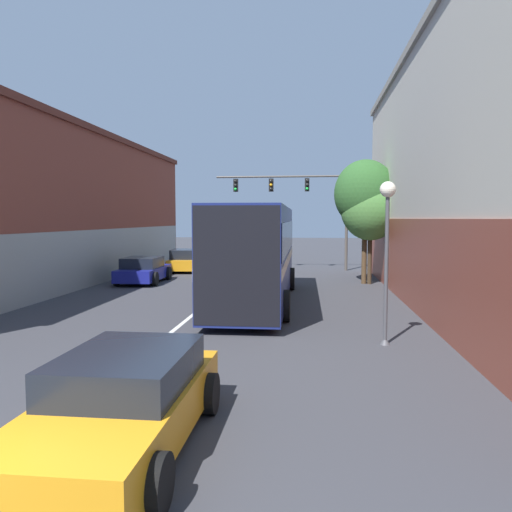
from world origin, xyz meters
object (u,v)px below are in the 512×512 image
(street_tree_near, at_px, (371,208))
(street_tree_far, at_px, (365,194))
(parked_car_left_mid, at_px, (143,270))
(street_lamp, at_px, (387,235))
(hatchback_foreground, at_px, (123,403))
(parked_car_left_near, at_px, (186,261))
(bus, at_px, (256,249))
(traffic_signal_gantry, at_px, (301,197))

(street_tree_near, bearing_deg, street_tree_far, 163.03)
(parked_car_left_mid, bearing_deg, street_lamp, -139.12)
(parked_car_left_mid, relative_size, street_tree_near, 0.76)
(hatchback_foreground, xyz_separation_m, parked_car_left_near, (-5.04, 23.14, -0.01))
(parked_car_left_mid, relative_size, street_tree_far, 0.67)
(parked_car_left_near, bearing_deg, bus, -158.84)
(traffic_signal_gantry, bearing_deg, parked_car_left_near, -168.13)
(bus, height_order, hatchback_foreground, bus)
(hatchback_foreground, xyz_separation_m, street_tree_near, (5.43, 18.27, 3.08))
(parked_car_left_mid, bearing_deg, parked_car_left_near, -8.87)
(street_lamp, relative_size, street_tree_far, 0.68)
(parked_car_left_mid, height_order, street_tree_near, street_tree_near)
(parked_car_left_near, xyz_separation_m, street_lamp, (9.51, -16.87, 2.17))
(bus, height_order, street_lamp, street_lamp)
(bus, distance_m, hatchback_foreground, 12.38)
(bus, distance_m, street_tree_near, 7.93)
(traffic_signal_gantry, bearing_deg, street_tree_far, -62.70)
(street_tree_near, xyz_separation_m, street_tree_far, (-0.26, 0.08, 0.67))
(bus, bearing_deg, parked_car_left_mid, 49.50)
(street_lamp, bearing_deg, traffic_signal_gantry, 97.87)
(parked_car_left_mid, relative_size, street_lamp, 0.98)
(street_tree_far, bearing_deg, bus, -127.62)
(street_lamp, bearing_deg, parked_car_left_near, 119.41)
(bus, bearing_deg, street_lamp, -147.41)
(parked_car_left_mid, distance_m, street_tree_far, 11.61)
(street_lamp, bearing_deg, street_tree_far, 86.69)
(traffic_signal_gantry, bearing_deg, street_tree_near, -61.17)
(parked_car_left_mid, height_order, traffic_signal_gantry, traffic_signal_gantry)
(hatchback_foreground, bearing_deg, parked_car_left_near, 12.36)
(bus, xyz_separation_m, traffic_signal_gantry, (1.44, 12.32, 2.53))
(hatchback_foreground, distance_m, street_tree_far, 19.43)
(bus, bearing_deg, street_tree_far, -38.43)
(bus, relative_size, street_lamp, 2.75)
(traffic_signal_gantry, xyz_separation_m, street_tree_near, (3.49, -6.34, -0.84))
(street_tree_near, bearing_deg, traffic_signal_gantry, 118.83)
(parked_car_left_near, height_order, traffic_signal_gantry, traffic_signal_gantry)
(street_tree_far, bearing_deg, parked_car_left_mid, -175.56)
(traffic_signal_gantry, bearing_deg, bus, -96.65)
(street_lamp, xyz_separation_m, street_tree_near, (0.95, 12.00, 0.92))
(bus, distance_m, street_lamp, 7.25)
(bus, relative_size, street_tree_far, 1.87)
(street_tree_near, bearing_deg, parked_car_left_mid, -176.06)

